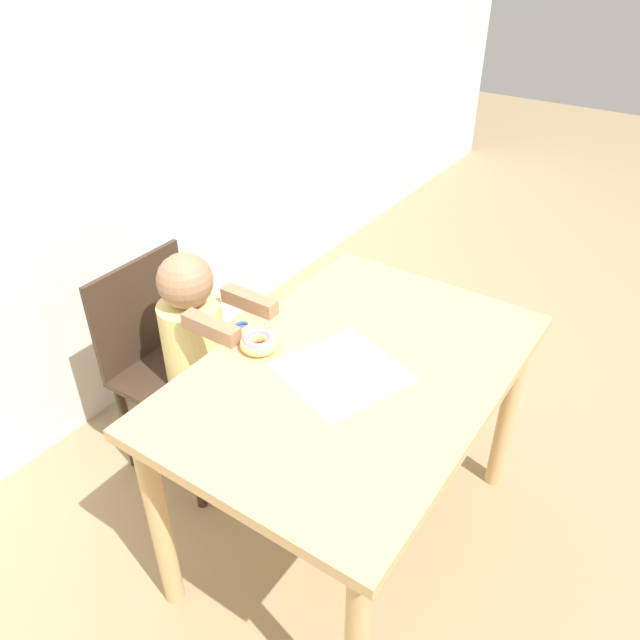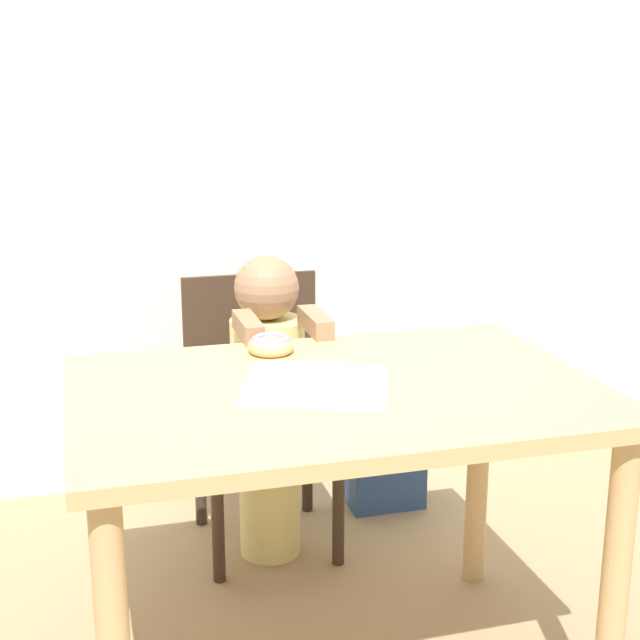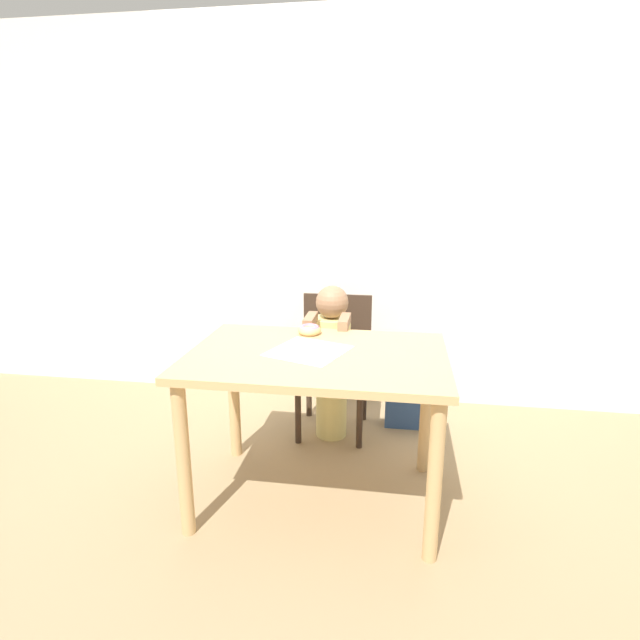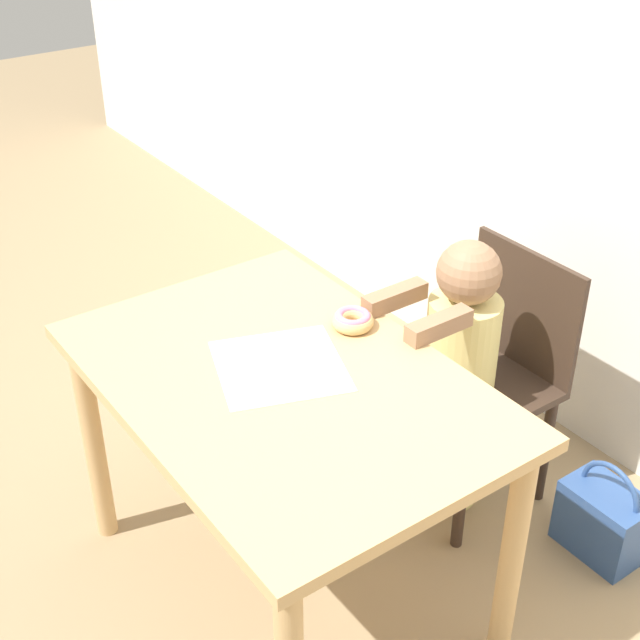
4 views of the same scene
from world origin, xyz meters
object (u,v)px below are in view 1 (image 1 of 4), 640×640
(chair, at_px, (175,364))
(donut, at_px, (259,342))
(handbag, at_px, (239,361))
(child_figure, at_px, (198,365))

(chair, xyz_separation_m, donut, (-0.07, -0.47, 0.33))
(handbag, bearing_deg, chair, -167.85)
(chair, distance_m, handbag, 0.55)
(chair, relative_size, child_figure, 0.89)
(chair, relative_size, donut, 7.08)
(chair, relative_size, handbag, 2.51)
(child_figure, relative_size, handbag, 2.83)
(donut, bearing_deg, child_figure, 79.20)
(child_figure, relative_size, donut, 7.99)
(donut, distance_m, handbag, 0.99)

